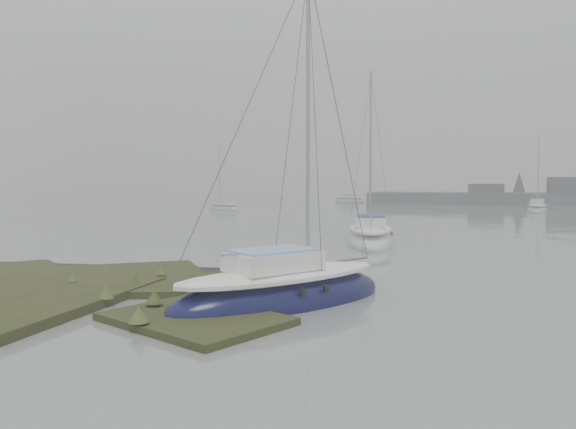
{
  "coord_description": "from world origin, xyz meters",
  "views": [
    {
      "loc": [
        5.34,
        -10.75,
        2.87
      ],
      "look_at": [
        0.56,
        6.25,
        1.8
      ],
      "focal_mm": 35.0,
      "sensor_mm": 36.0,
      "label": 1
    }
  ],
  "objects": [
    {
      "name": "ground",
      "position": [
        0.0,
        30.0,
        0.0
      ],
      "size": [
        160.0,
        160.0,
        0.0
      ],
      "primitive_type": "plane",
      "color": "slate",
      "rests_on": "ground"
    },
    {
      "name": "sailboat_main",
      "position": [
        1.72,
        1.58,
        0.26
      ],
      "size": [
        5.11,
        5.97,
        8.42
      ],
      "rotation": [
        0.0,
        0.0,
        -0.63
      ],
      "color": "black",
      "rests_on": "ground"
    },
    {
      "name": "sailboat_white",
      "position": [
        2.08,
        14.51,
        0.26
      ],
      "size": [
        2.88,
        6.27,
        8.52
      ],
      "rotation": [
        0.0,
        0.0,
        0.15
      ],
      "color": "silver",
      "rests_on": "ground"
    },
    {
      "name": "sailboat_far_a",
      "position": [
        -15.62,
        40.32,
        0.21
      ],
      "size": [
        4.82,
        3.95,
        6.71
      ],
      "rotation": [
        0.0,
        0.0,
        0.98
      ],
      "color": "#B3B9BE",
      "rests_on": "ground"
    },
    {
      "name": "sailboat_far_b",
      "position": [
        13.49,
        45.14,
        0.23
      ],
      "size": [
        2.74,
        5.58,
        7.55
      ],
      "rotation": [
        0.0,
        0.0,
        -0.19
      ],
      "color": "#AAAEB3",
      "rests_on": "ground"
    },
    {
      "name": "sailboat_far_c",
      "position": [
        -7.02,
        63.21,
        0.23
      ],
      "size": [
        5.31,
        4.61,
        7.53
      ],
      "rotation": [
        0.0,
        0.0,
        0.92
      ],
      "color": "#A7ABAF",
      "rests_on": "ground"
    }
  ]
}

